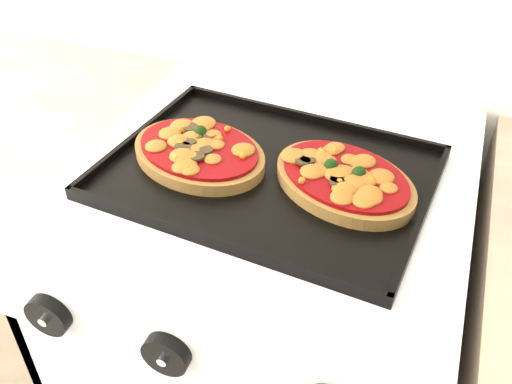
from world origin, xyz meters
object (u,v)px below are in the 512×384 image
at_px(stove, 269,349).
at_px(pizza_right, 345,178).
at_px(baking_tray, 268,171).
at_px(pizza_left, 199,151).

xyz_separation_m(stove, pizza_right, (0.12, -0.03, 0.48)).
xyz_separation_m(baking_tray, pizza_left, (-0.11, -0.01, 0.01)).
relative_size(stove, baking_tray, 1.97).
distance_m(pizza_left, pizza_right, 0.22).
bearing_deg(pizza_left, baking_tray, 2.73).
xyz_separation_m(pizza_left, pizza_right, (0.22, 0.01, -0.00)).
bearing_deg(pizza_left, stove, 20.99).
bearing_deg(pizza_right, pizza_left, -177.62).
relative_size(baking_tray, pizza_left, 2.12).
bearing_deg(pizza_right, stove, 165.29).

